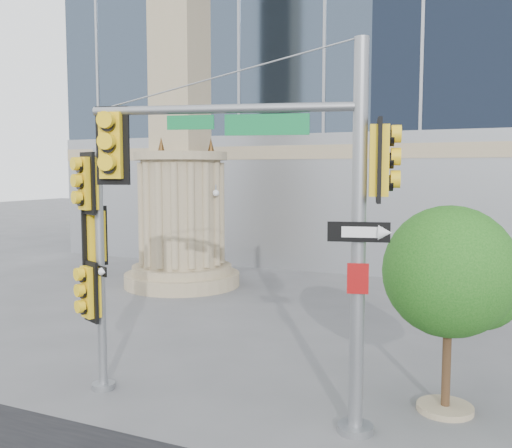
% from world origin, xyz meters
% --- Properties ---
extents(ground, '(120.00, 120.00, 0.00)m').
position_xyz_m(ground, '(0.00, 0.00, 0.00)').
color(ground, '#545456').
rests_on(ground, ground).
extents(monument, '(4.40, 4.40, 16.60)m').
position_xyz_m(monument, '(-6.00, 9.00, 5.52)').
color(monument, tan).
rests_on(monument, ground).
extents(main_signal_pole, '(4.98, 1.68, 6.54)m').
position_xyz_m(main_signal_pole, '(2.09, -0.64, 4.05)').
color(main_signal_pole, slate).
rests_on(main_signal_pole, ground).
extents(secondary_signal_pole, '(0.82, 0.81, 4.85)m').
position_xyz_m(secondary_signal_pole, '(-2.02, -0.65, 2.85)').
color(secondary_signal_pole, slate).
rests_on(secondary_signal_pole, ground).
extents(street_tree, '(2.44, 2.38, 3.80)m').
position_xyz_m(street_tree, '(4.56, 1.19, 2.50)').
color(street_tree, tan).
rests_on(street_tree, ground).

